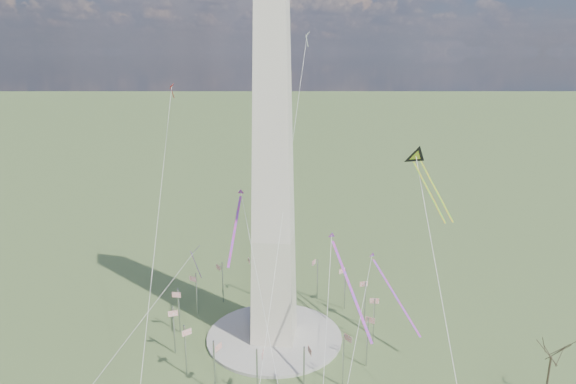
# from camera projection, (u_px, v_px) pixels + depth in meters

# --- Properties ---
(ground) EXTENTS (2000.00, 2000.00, 0.00)m
(ground) POSITION_uv_depth(u_px,v_px,m) (274.00, 338.00, 137.16)
(ground) COLOR #475F2F
(ground) RESTS_ON ground
(plaza) EXTENTS (36.00, 36.00, 0.80)m
(plaza) POSITION_uv_depth(u_px,v_px,m) (274.00, 337.00, 137.05)
(plaza) COLOR #A19E93
(plaza) RESTS_ON ground
(washington_monument) EXTENTS (15.56, 15.56, 100.00)m
(washington_monument) POSITION_uv_depth(u_px,v_px,m) (273.00, 163.00, 124.52)
(washington_monument) COLOR beige
(washington_monument) RESTS_ON plaza
(flagpole_ring) EXTENTS (54.40, 54.40, 13.00)m
(flagpole_ring) POSITION_uv_depth(u_px,v_px,m) (274.00, 313.00, 135.24)
(flagpole_ring) COLOR #B1B4B8
(flagpole_ring) RESTS_ON ground
(tree_near) EXTENTS (8.83, 8.83, 15.45)m
(tree_near) POSITION_uv_depth(u_px,v_px,m) (552.00, 354.00, 110.61)
(tree_near) COLOR #403627
(tree_near) RESTS_ON ground
(kite_delta_black) EXTENTS (11.18, 18.43, 15.17)m
(kite_delta_black) POSITION_uv_depth(u_px,v_px,m) (418.00, 160.00, 126.91)
(kite_delta_black) COLOR black
(kite_delta_black) RESTS_ON ground
(kite_diamond_purple) EXTENTS (2.31, 3.47, 10.38)m
(kite_diamond_purple) POSITION_uv_depth(u_px,v_px,m) (196.00, 254.00, 144.49)
(kite_diamond_purple) COLOR #4A1D83
(kite_diamond_purple) RESTS_ON ground
(kite_streamer_left) EXTENTS (10.51, 21.83, 15.95)m
(kite_streamer_left) POSITION_uv_depth(u_px,v_px,m) (344.00, 270.00, 112.85)
(kite_streamer_left) COLOR #FF2859
(kite_streamer_left) RESTS_ON ground
(kite_streamer_mid) EXTENTS (2.00, 20.02, 13.74)m
(kite_streamer_mid) POSITION_uv_depth(u_px,v_px,m) (237.00, 218.00, 128.37)
(kite_streamer_mid) COLOR #FF2859
(kite_streamer_mid) RESTS_ON ground
(kite_streamer_right) EXTENTS (12.98, 18.81, 14.88)m
(kite_streamer_right) POSITION_uv_depth(u_px,v_px,m) (388.00, 283.00, 135.28)
(kite_streamer_right) COLOR #FF2859
(kite_streamer_right) RESTS_ON ground
(kite_small_red) EXTENTS (1.30, 2.06, 4.60)m
(kite_small_red) POSITION_uv_depth(u_px,v_px,m) (172.00, 87.00, 160.78)
(kite_small_red) COLOR red
(kite_small_red) RESTS_ON ground
(kite_small_white) EXTENTS (1.31, 1.98, 4.29)m
(kite_small_white) POSITION_uv_depth(u_px,v_px,m) (307.00, 36.00, 161.96)
(kite_small_white) COLOR white
(kite_small_white) RESTS_ON ground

